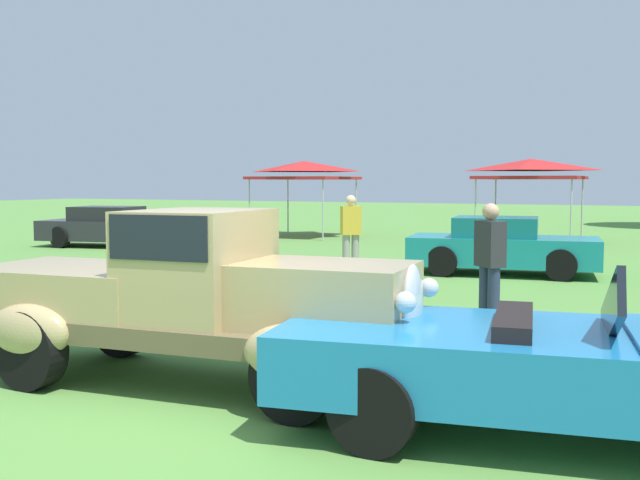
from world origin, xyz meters
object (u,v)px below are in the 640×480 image
at_px(feature_pickup_truck, 191,295).
at_px(spectator_between_cars, 351,232).
at_px(spectator_near_truck, 490,263).
at_px(canopy_tent_center_field, 531,168).
at_px(show_car_teal, 501,246).
at_px(neighbor_convertible, 590,365).
at_px(show_car_charcoal, 111,227).
at_px(canopy_tent_left_field, 304,169).

distance_m(feature_pickup_truck, spectator_between_cars, 8.52).
height_order(spectator_near_truck, canopy_tent_center_field, canopy_tent_center_field).
distance_m(spectator_between_cars, canopy_tent_center_field, 10.55).
bearing_deg(show_car_teal, spectator_between_cars, -151.20).
bearing_deg(spectator_between_cars, feature_pickup_truck, -77.13).
height_order(show_car_teal, spectator_near_truck, spectator_near_truck).
xyz_separation_m(neighbor_convertible, canopy_tent_center_field, (-3.67, 18.57, 1.84)).
height_order(show_car_teal, canopy_tent_center_field, canopy_tent_center_field).
xyz_separation_m(show_car_charcoal, show_car_teal, (12.08, -1.58, -0.00)).
height_order(show_car_charcoal, canopy_tent_left_field, canopy_tent_left_field).
bearing_deg(canopy_tent_center_field, feature_pickup_truck, -90.00).
bearing_deg(canopy_tent_left_field, spectator_near_truck, -54.84).
bearing_deg(canopy_tent_center_field, spectator_near_truck, -82.13).
relative_size(canopy_tent_left_field, canopy_tent_center_field, 0.99).
bearing_deg(canopy_tent_center_field, spectator_between_cars, -100.46).
relative_size(show_car_charcoal, spectator_near_truck, 2.68).
height_order(spectator_near_truck, spectator_between_cars, same).
xyz_separation_m(neighbor_convertible, show_car_charcoal, (-14.83, 11.42, 0.02)).
bearing_deg(show_car_teal, spectator_near_truck, -79.50).
bearing_deg(show_car_charcoal, canopy_tent_left_field, 61.71).
distance_m(neighbor_convertible, show_car_teal, 10.22).
xyz_separation_m(neighbor_convertible, canopy_tent_left_field, (-11.45, 17.70, 1.84)).
bearing_deg(feature_pickup_truck, canopy_tent_center_field, 90.00).
height_order(neighbor_convertible, spectator_between_cars, spectator_between_cars).
xyz_separation_m(feature_pickup_truck, canopy_tent_left_field, (-7.78, 17.71, 1.55)).
bearing_deg(show_car_teal, canopy_tent_center_field, 96.01).
relative_size(feature_pickup_truck, spectator_near_truck, 2.80).
relative_size(show_car_charcoal, show_car_teal, 1.10).
bearing_deg(show_car_charcoal, feature_pickup_truck, -45.69).
height_order(feature_pickup_truck, show_car_teal, feature_pickup_truck).
xyz_separation_m(feature_pickup_truck, spectator_near_truck, (2.05, 3.76, 0.04)).
xyz_separation_m(show_car_teal, spectator_between_cars, (-2.82, -1.55, 0.31)).
height_order(neighbor_convertible, show_car_charcoal, neighbor_convertible).
height_order(show_car_charcoal, show_car_teal, same).
xyz_separation_m(show_car_charcoal, canopy_tent_center_field, (11.16, 7.14, 1.82)).
xyz_separation_m(neighbor_convertible, spectator_between_cars, (-5.56, 8.29, 0.33)).
distance_m(feature_pickup_truck, neighbor_convertible, 3.68).
relative_size(spectator_between_cars, canopy_tent_left_field, 0.53).
xyz_separation_m(show_car_teal, canopy_tent_center_field, (-0.92, 8.72, 1.83)).
relative_size(feature_pickup_truck, canopy_tent_center_field, 1.48).
height_order(feature_pickup_truck, neighbor_convertible, feature_pickup_truck).
relative_size(neighbor_convertible, spectator_between_cars, 2.85).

